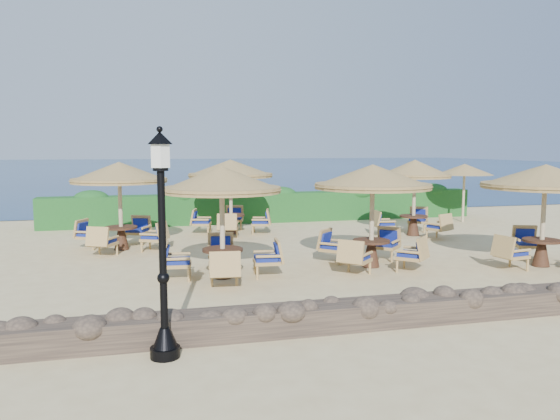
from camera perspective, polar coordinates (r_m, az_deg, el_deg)
The scene contains 12 objects.
ground at distance 15.88m, azimuth 4.72°, elevation -4.65°, with size 120.00×120.00×0.00m, color #D4C086.
sea at distance 84.94m, azimuth -10.72°, elevation 4.40°, with size 160.00×160.00×0.00m, color #0C234E.
hedge at distance 22.64m, azimuth -1.14°, elevation 0.28°, with size 18.00×0.90×1.20m, color #17481C.
stone_wall at distance 10.32m, azimuth 16.05°, elevation -9.82°, with size 15.00×0.65×0.44m, color brown.
lamp_post at distance 8.09m, azimuth -12.16°, elevation -4.53°, with size 0.44×0.44×3.31m.
extra_parasol at distance 23.73m, azimuth 18.73°, elevation 4.03°, with size 2.30×2.30×2.41m.
cafe_set_0 at distance 12.81m, azimuth -6.08°, elevation 0.89°, with size 2.86×2.86×2.65m.
cafe_set_1 at distance 14.13m, azimuth 9.62°, elevation 1.56°, with size 3.00×3.00×2.65m.
cafe_set_2 at distance 15.57m, azimuth 25.93°, elevation 1.88°, with size 3.21×3.21×2.65m.
cafe_set_3 at distance 17.00m, azimuth -16.40°, elevation 2.10°, with size 2.86×2.86×2.65m.
cafe_set_4 at distance 19.40m, azimuth -5.18°, elevation 2.98°, with size 3.01×3.01×2.65m.
cafe_set_5 at distance 19.55m, azimuth 13.87°, elevation 2.72°, with size 2.68×2.76×2.65m.
Camera 1 is at (-5.04, -14.73, 3.09)m, focal length 35.00 mm.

